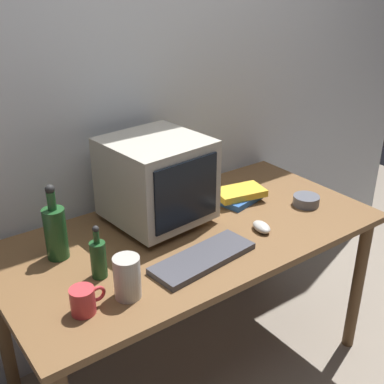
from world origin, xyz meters
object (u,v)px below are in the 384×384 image
object	(u,v)px
keyboard	(203,258)
computer_mouse	(261,227)
crt_monitor	(157,180)
bottle_tall	(55,231)
book_stack	(239,195)
metal_canister	(127,277)
bottle_short	(98,258)
mug	(84,300)
cd_spindle	(306,200)

from	to	relation	value
keyboard	computer_mouse	distance (m)	0.33
crt_monitor	bottle_tall	world-z (taller)	crt_monitor
crt_monitor	bottle_tall	distance (m)	0.46
crt_monitor	keyboard	bearing A→B (deg)	-95.06
keyboard	book_stack	size ratio (longest dim) A/B	1.68
metal_canister	crt_monitor	bearing A→B (deg)	46.58
crt_monitor	computer_mouse	distance (m)	0.48
bottle_short	computer_mouse	bearing A→B (deg)	-8.53
bottle_short	mug	size ratio (longest dim) A/B	1.70
crt_monitor	bottle_short	bearing A→B (deg)	-150.04
book_stack	keyboard	bearing A→B (deg)	-145.57
keyboard	mug	bearing A→B (deg)	175.26
cd_spindle	computer_mouse	bearing A→B (deg)	-170.89
bottle_short	metal_canister	xyz separation A→B (m)	(0.02, -0.16, -0.00)
computer_mouse	bottle_short	bearing A→B (deg)	-175.98
metal_canister	keyboard	bearing A→B (deg)	3.64
keyboard	cd_spindle	size ratio (longest dim) A/B	3.50
book_stack	metal_canister	world-z (taller)	metal_canister
keyboard	book_stack	world-z (taller)	book_stack
crt_monitor	cd_spindle	distance (m)	0.71
computer_mouse	bottle_tall	bearing A→B (deg)	170.20
book_stack	metal_canister	xyz separation A→B (m)	(-0.77, -0.32, 0.05)
keyboard	bottle_tall	size ratio (longest dim) A/B	1.40
bottle_tall	book_stack	xyz separation A→B (m)	(0.87, -0.04, -0.08)
book_stack	crt_monitor	bearing A→B (deg)	171.86
mug	cd_spindle	bearing A→B (deg)	4.97
keyboard	computer_mouse	size ratio (longest dim) A/B	4.20
bottle_short	book_stack	distance (m)	0.82
cd_spindle	bottle_tall	bearing A→B (deg)	166.67
cd_spindle	metal_canister	distance (m)	1.00
crt_monitor	metal_canister	bearing A→B (deg)	-133.42
book_stack	cd_spindle	xyz separation A→B (m)	(0.22, -0.21, -0.01)
keyboard	bottle_short	size ratio (longest dim) A/B	2.06
bottle_short	book_stack	size ratio (longest dim) A/B	0.82
mug	metal_canister	bearing A→B (deg)	-3.76
book_stack	metal_canister	size ratio (longest dim) A/B	1.66
keyboard	mug	xyz separation A→B (m)	(-0.48, -0.01, 0.03)
crt_monitor	metal_canister	size ratio (longest dim) A/B	2.79
keyboard	bottle_short	distance (m)	0.39
computer_mouse	bottle_tall	xyz separation A→B (m)	(-0.76, 0.31, 0.09)
cd_spindle	crt_monitor	bearing A→B (deg)	156.66
metal_canister	book_stack	bearing A→B (deg)	22.76
mug	metal_canister	size ratio (longest dim) A/B	0.80
computer_mouse	mug	distance (m)	0.82
keyboard	computer_mouse	xyz separation A→B (m)	(0.33, 0.04, 0.01)
keyboard	bottle_tall	world-z (taller)	bottle_tall
crt_monitor	book_stack	size ratio (longest dim) A/B	1.68
book_stack	mug	world-z (taller)	mug
keyboard	bottle_tall	xyz separation A→B (m)	(-0.42, 0.35, 0.10)
metal_canister	mug	bearing A→B (deg)	176.24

